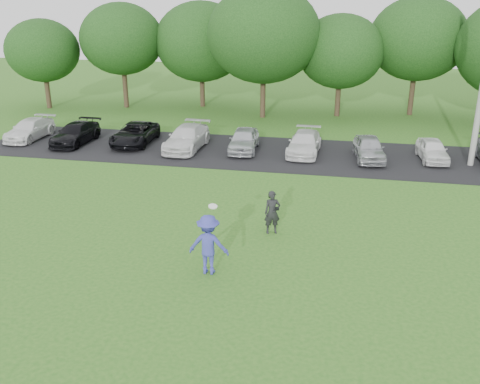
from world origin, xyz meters
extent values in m
plane|color=#2C661D|center=(0.00, 0.00, 0.00)|extent=(100.00, 100.00, 0.00)
cube|color=black|center=(0.00, 13.00, 0.01)|extent=(32.00, 6.50, 0.03)
imported|color=#3B3EA6|center=(-0.24, -0.18, 0.95)|extent=(1.24, 0.73, 1.89)
cylinder|color=white|center=(-0.10, -0.09, 2.16)|extent=(0.28, 0.27, 0.11)
imported|color=black|center=(1.25, 3.05, 0.78)|extent=(0.66, 0.54, 1.57)
cube|color=black|center=(1.43, 2.87, 1.02)|extent=(0.17, 0.14, 0.10)
imported|color=white|center=(-14.40, 13.16, 0.59)|extent=(1.61, 3.85, 1.11)
imported|color=black|center=(-11.29, 12.74, 0.60)|extent=(1.70, 3.95, 1.13)
imported|color=black|center=(-7.99, 13.35, 0.61)|extent=(2.11, 4.24, 1.15)
imported|color=silver|center=(-4.80, 12.86, 0.65)|extent=(1.89, 4.34, 1.24)
imported|color=silver|center=(-1.69, 13.13, 0.64)|extent=(1.64, 3.65, 1.22)
imported|color=white|center=(1.55, 13.23, 0.60)|extent=(1.73, 3.96, 1.13)
imported|color=#ADAFB5|center=(4.86, 12.80, 0.63)|extent=(1.78, 3.63, 1.19)
imported|color=white|center=(8.02, 13.30, 0.57)|extent=(1.53, 3.26, 1.08)
cylinder|color=#38281C|center=(-18.00, 21.60, 1.10)|extent=(0.36, 0.36, 2.20)
ellipsoid|color=#214C19|center=(-18.00, 21.60, 4.15)|extent=(5.20, 5.20, 4.42)
cylinder|color=#38281C|center=(-12.50, 23.00, 1.35)|extent=(0.36, 0.36, 2.70)
ellipsoid|color=#214C19|center=(-12.50, 23.00, 4.93)|extent=(5.94, 5.94, 5.05)
cylinder|color=#38281C|center=(-7.00, 24.40, 1.10)|extent=(0.36, 0.36, 2.20)
ellipsoid|color=#214C19|center=(-7.00, 24.40, 4.71)|extent=(6.68, 6.68, 5.68)
cylinder|color=#38281C|center=(-2.00, 21.60, 1.35)|extent=(0.36, 0.36, 2.70)
ellipsoid|color=#214C19|center=(-2.00, 21.60, 5.48)|extent=(7.42, 7.42, 6.31)
cylinder|color=#38281C|center=(3.00, 23.00, 1.10)|extent=(0.36, 0.36, 2.20)
ellipsoid|color=#214C19|center=(3.00, 23.00, 4.36)|extent=(5.76, 5.76, 4.90)
cylinder|color=#38281C|center=(8.00, 24.40, 1.35)|extent=(0.36, 0.36, 2.70)
ellipsoid|color=#214C19|center=(8.00, 24.40, 5.14)|extent=(6.50, 6.50, 5.53)
camera|label=1|loc=(3.51, -14.22, 8.08)|focal=40.00mm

